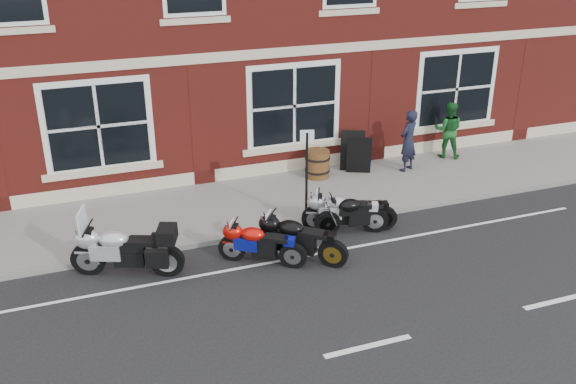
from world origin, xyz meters
The scene contains 13 objects.
ground centered at (0.00, 0.00, 0.00)m, with size 80.00×80.00×0.00m, color black.
sidewalk centered at (0.00, 3.00, 0.06)m, with size 30.00×3.00×0.12m, color slate.
kerb centered at (0.00, 1.42, 0.06)m, with size 30.00×0.16×0.12m, color slate.
moto_touring_silver centered at (-3.51, 0.77, 0.61)m, with size 2.15×1.00×1.49m.
moto_sport_red centered at (-0.83, 0.25, 0.48)m, with size 1.62×1.13×0.84m.
moto_sport_black centered at (-0.05, 0.11, 0.53)m, with size 1.63×1.43×0.92m.
moto_sport_silver centered at (1.37, 1.02, 0.51)m, with size 1.84×0.91×0.88m.
moto_naked_black centered at (1.58, 0.86, 0.49)m, with size 1.90×0.46×0.86m.
pedestrian_left centered at (4.43, 3.50, 0.97)m, with size 0.62×0.41×1.70m, color black.
pedestrian_right centered at (6.03, 4.02, 0.93)m, with size 0.79×0.62×1.63m, color #17531F.
a_board_sign centered at (3.05, 3.88, 0.67)m, with size 0.66×0.44×1.10m, color black, non-canonical shape.
barrel_planter centered at (1.94, 3.90, 0.49)m, with size 0.67×0.67×0.74m.
parking_sign centered at (0.69, 1.55, 1.39)m, with size 0.30×0.11×2.20m.
Camera 1 is at (-4.29, -10.78, 6.74)m, focal length 40.00 mm.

